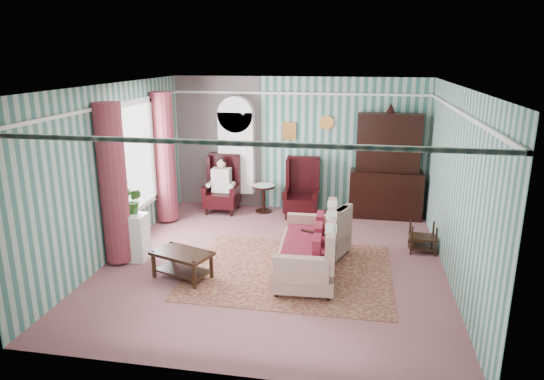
% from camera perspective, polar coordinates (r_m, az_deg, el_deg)
% --- Properties ---
extents(floor, '(6.00, 6.00, 0.00)m').
position_cam_1_polar(floor, '(8.20, 0.31, -8.48)').
color(floor, '#98585C').
rests_on(floor, ground).
extents(room_shell, '(5.53, 6.02, 2.91)m').
position_cam_1_polar(room_shell, '(7.89, -3.89, 5.80)').
color(room_shell, '#3D6F65').
rests_on(room_shell, ground).
extents(bookcase, '(0.80, 0.28, 2.24)m').
position_cam_1_polar(bookcase, '(10.77, -4.17, 3.70)').
color(bookcase, silver).
rests_on(bookcase, floor).
extents(dresser_hutch, '(1.50, 0.56, 2.36)m').
position_cam_1_polar(dresser_hutch, '(10.34, 13.43, 3.12)').
color(dresser_hutch, black).
rests_on(dresser_hutch, floor).
extents(wingback_left, '(0.76, 0.80, 1.25)m').
position_cam_1_polar(wingback_left, '(10.59, -5.94, 0.68)').
color(wingback_left, black).
rests_on(wingback_left, floor).
extents(wingback_right, '(0.76, 0.80, 1.25)m').
position_cam_1_polar(wingback_right, '(10.25, 3.50, 0.23)').
color(wingback_right, black).
rests_on(wingback_right, floor).
extents(seated_woman, '(0.44, 0.40, 1.18)m').
position_cam_1_polar(seated_woman, '(10.60, -5.94, 0.50)').
color(seated_woman, white).
rests_on(seated_woman, floor).
extents(round_side_table, '(0.50, 0.50, 0.60)m').
position_cam_1_polar(round_side_table, '(10.61, -0.99, -1.03)').
color(round_side_table, black).
rests_on(round_side_table, floor).
extents(nest_table, '(0.45, 0.38, 0.54)m').
position_cam_1_polar(nest_table, '(8.90, 17.29, -5.33)').
color(nest_table, black).
rests_on(nest_table, floor).
extents(plant_stand, '(0.55, 0.35, 0.80)m').
position_cam_1_polar(plant_stand, '(8.50, -16.27, -5.33)').
color(plant_stand, silver).
rests_on(plant_stand, floor).
extents(rug, '(3.20, 2.60, 0.01)m').
position_cam_1_polar(rug, '(7.88, 2.11, -9.48)').
color(rug, '#51201B').
rests_on(rug, floor).
extents(sofa, '(1.02, 2.02, 0.92)m').
position_cam_1_polar(sofa, '(7.68, 4.13, -6.52)').
color(sofa, beige).
rests_on(sofa, floor).
extents(floral_armchair, '(0.97, 0.97, 1.01)m').
position_cam_1_polar(floral_armchair, '(8.32, 6.39, -4.46)').
color(floral_armchair, beige).
rests_on(floral_armchair, floor).
extents(coffee_table, '(1.03, 0.80, 0.43)m').
position_cam_1_polar(coffee_table, '(7.71, -10.48, -8.66)').
color(coffee_table, black).
rests_on(coffee_table, floor).
extents(potted_plant_a, '(0.38, 0.34, 0.38)m').
position_cam_1_polar(potted_plant_a, '(8.24, -17.66, -1.77)').
color(potted_plant_a, '#1B581E').
rests_on(potted_plant_a, plant_stand).
extents(potted_plant_b, '(0.26, 0.22, 0.42)m').
position_cam_1_polar(potted_plant_b, '(8.33, -15.85, -1.27)').
color(potted_plant_b, '#19501D').
rests_on(potted_plant_b, plant_stand).
extents(potted_plant_c, '(0.27, 0.27, 0.42)m').
position_cam_1_polar(potted_plant_c, '(8.35, -16.78, -1.32)').
color(potted_plant_c, '#235B1C').
rests_on(potted_plant_c, plant_stand).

